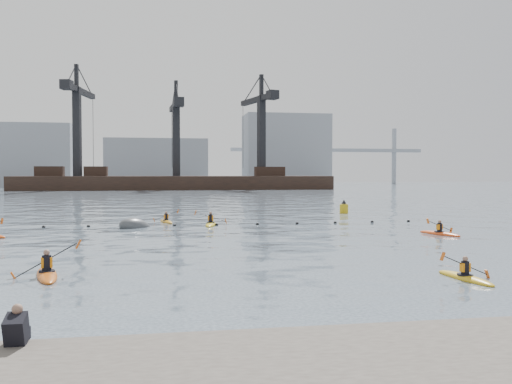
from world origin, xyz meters
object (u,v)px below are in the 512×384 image
at_px(kayaker_3, 211,224).
at_px(kayaker_4, 440,233).
at_px(kayaker_5, 166,221).
at_px(mooring_buoy, 135,227).
at_px(nav_buoy, 344,208).
at_px(kayaker_1, 465,277).
at_px(kayaker_0, 47,273).

height_order(kayaker_3, kayaker_4, kayaker_3).
height_order(kayaker_5, mooring_buoy, kayaker_5).
distance_m(mooring_buoy, nav_buoy, 21.43).
bearing_deg(kayaker_5, kayaker_3, -56.82).
relative_size(kayaker_3, kayaker_5, 1.18).
height_order(kayaker_1, nav_buoy, nav_buoy).
relative_size(kayaker_0, kayaker_1, 1.18).
bearing_deg(kayaker_0, kayaker_3, 54.01).
relative_size(kayaker_0, kayaker_3, 1.01).
bearing_deg(kayaker_4, nav_buoy, -109.36).
relative_size(kayaker_1, kayaker_4, 0.94).
bearing_deg(nav_buoy, kayaker_4, -90.00).
bearing_deg(kayaker_4, kayaker_0, 6.48).
height_order(kayaker_1, kayaker_4, kayaker_4).
xyz_separation_m(kayaker_0, kayaker_5, (4.37, 21.48, -0.02)).
bearing_deg(kayaker_4, kayaker_3, -51.38).
relative_size(kayaker_5, mooring_buoy, 1.19).
xyz_separation_m(kayaker_4, mooring_buoy, (-18.75, 7.68, -0.10)).
xyz_separation_m(kayaker_0, kayaker_3, (7.56, 18.54, -0.00)).
bearing_deg(kayaker_1, mooring_buoy, 113.72).
bearing_deg(mooring_buoy, kayaker_0, -97.07).
distance_m(kayaker_1, mooring_buoy, 24.42).
bearing_deg(kayaker_1, nav_buoy, 71.53).
bearing_deg(kayaker_3, kayaker_4, -22.71).
distance_m(kayaker_5, mooring_buoy, 4.24).
distance_m(kayaker_3, kayaker_4, 15.81).
relative_size(kayaker_1, kayaker_5, 1.00).
distance_m(kayaker_0, kayaker_3, 20.02).
relative_size(kayaker_1, kayaker_3, 0.85).
bearing_deg(kayaker_5, kayaker_1, -81.06).
distance_m(kayaker_0, kayaker_5, 21.92).
relative_size(kayaker_0, kayaker_5, 1.19).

